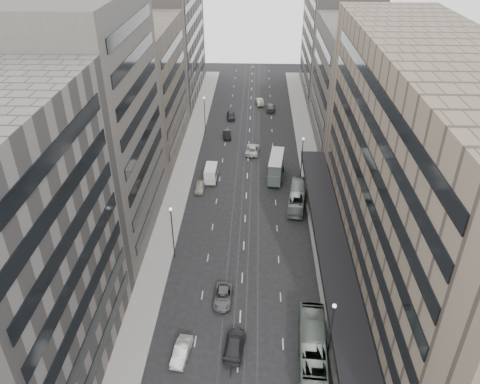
# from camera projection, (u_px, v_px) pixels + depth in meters

# --- Properties ---
(ground) EXTENTS (220.00, 220.00, 0.00)m
(ground) POSITION_uv_depth(u_px,v_px,m) (240.00, 323.00, 55.71)
(ground) COLOR black
(ground) RESTS_ON ground
(sidewalk_right) EXTENTS (4.00, 125.00, 0.15)m
(sidewalk_right) POSITION_uv_depth(u_px,v_px,m) (312.00, 173.00, 87.34)
(sidewalk_right) COLOR gray
(sidewalk_right) RESTS_ON ground
(sidewalk_left) EXTENTS (4.00, 125.00, 0.15)m
(sidewalk_left) POSITION_uv_depth(u_px,v_px,m) (184.00, 170.00, 88.12)
(sidewalk_left) COLOR gray
(sidewalk_left) RESTS_ON ground
(department_store) EXTENTS (19.20, 60.00, 30.00)m
(department_store) POSITION_uv_depth(u_px,v_px,m) (427.00, 184.00, 54.12)
(department_store) COLOR #756455
(department_store) RESTS_ON ground
(building_right_mid) EXTENTS (15.00, 28.00, 24.00)m
(building_right_mid) POSITION_uv_depth(u_px,v_px,m) (357.00, 86.00, 93.26)
(building_right_mid) COLOR #504B45
(building_right_mid) RESTS_ON ground
(building_right_far) EXTENTS (15.00, 32.00, 28.00)m
(building_right_far) POSITION_uv_depth(u_px,v_px,m) (337.00, 40.00, 117.88)
(building_right_far) COLOR #66605C
(building_right_far) RESTS_ON ground
(building_left_b) EXTENTS (15.00, 26.00, 34.00)m
(building_left_b) POSITION_uv_depth(u_px,v_px,m) (88.00, 125.00, 63.85)
(building_left_b) COLOR #504B45
(building_left_b) RESTS_ON ground
(building_left_c) EXTENTS (15.00, 28.00, 25.00)m
(building_left_c) POSITION_uv_depth(u_px,v_px,m) (137.00, 91.00, 89.26)
(building_left_c) COLOR #655A4E
(building_left_c) RESTS_ON ground
(building_left_d) EXTENTS (15.00, 38.00, 28.00)m
(building_left_d) POSITION_uv_depth(u_px,v_px,m) (166.00, 41.00, 116.70)
(building_left_d) COLOR #66605C
(building_left_d) RESTS_ON ground
(lamp_right_near) EXTENTS (0.44, 0.44, 8.32)m
(lamp_right_near) POSITION_uv_depth(u_px,v_px,m) (332.00, 326.00, 48.43)
(lamp_right_near) COLOR #262628
(lamp_right_near) RESTS_ON ground
(lamp_right_far) EXTENTS (0.44, 0.44, 8.32)m
(lamp_right_far) POSITION_uv_depth(u_px,v_px,m) (302.00, 154.00, 82.63)
(lamp_right_far) COLOR #262628
(lamp_right_far) RESTS_ON ground
(lamp_left_near) EXTENTS (0.44, 0.44, 8.32)m
(lamp_left_near) POSITION_uv_depth(u_px,v_px,m) (172.00, 227.00, 63.59)
(lamp_left_near) COLOR #262628
(lamp_left_near) RESTS_ON ground
(lamp_left_far) EXTENTS (0.44, 0.44, 8.32)m
(lamp_left_far) POSITION_uv_depth(u_px,v_px,m) (205.00, 111.00, 100.35)
(lamp_left_far) COLOR #262628
(lamp_left_far) RESTS_ON ground
(bus_near) EXTENTS (3.60, 12.05, 3.31)m
(bus_near) POSITION_uv_depth(u_px,v_px,m) (312.00, 349.00, 50.30)
(bus_near) COLOR gray
(bus_near) RESTS_ON ground
(bus_far) EXTENTS (3.75, 10.47, 2.85)m
(bus_far) POSITION_uv_depth(u_px,v_px,m) (297.00, 197.00, 77.40)
(bus_far) COLOR #97A29B
(bus_far) RESTS_ON ground
(double_decker) EXTENTS (3.26, 8.34, 4.45)m
(double_decker) POSITION_uv_depth(u_px,v_px,m) (276.00, 166.00, 84.53)
(double_decker) COLOR slate
(double_decker) RESTS_ON ground
(panel_van) EXTENTS (2.33, 4.58, 2.86)m
(panel_van) POSITION_uv_depth(u_px,v_px,m) (211.00, 173.00, 84.12)
(panel_van) COLOR beige
(panel_van) RESTS_ON ground
(sedan_1) EXTENTS (2.12, 4.55, 1.44)m
(sedan_1) POSITION_uv_depth(u_px,v_px,m) (182.00, 351.00, 51.20)
(sedan_1) COLOR #B8B8B4
(sedan_1) RESTS_ON ground
(sedan_2) EXTENTS (2.39, 4.97, 1.37)m
(sedan_2) POSITION_uv_depth(u_px,v_px,m) (223.00, 296.00, 58.58)
(sedan_2) COLOR #5C5C5E
(sedan_2) RESTS_ON ground
(sedan_3) EXTENTS (2.65, 5.50, 1.55)m
(sedan_3) POSITION_uv_depth(u_px,v_px,m) (235.00, 345.00, 51.92)
(sedan_3) COLOR #28282B
(sedan_3) RESTS_ON ground
(sedan_4) EXTENTS (1.71, 4.06, 1.37)m
(sedan_4) POSITION_uv_depth(u_px,v_px,m) (200.00, 187.00, 81.66)
(sedan_4) COLOR #A99B8C
(sedan_4) RESTS_ON ground
(sedan_5) EXTENTS (2.01, 4.44, 1.41)m
(sedan_5) POSITION_uv_depth(u_px,v_px,m) (227.00, 134.00, 100.68)
(sedan_5) COLOR black
(sedan_5) RESTS_ON ground
(sedan_6) EXTENTS (3.02, 5.83, 1.57)m
(sedan_6) POSITION_uv_depth(u_px,v_px,m) (252.00, 149.00, 94.27)
(sedan_6) COLOR beige
(sedan_6) RESTS_ON ground
(sedan_7) EXTENTS (2.35, 5.30, 1.51)m
(sedan_7) POSITION_uv_depth(u_px,v_px,m) (270.00, 107.00, 114.46)
(sedan_7) COLOR #555557
(sedan_7) RESTS_ON ground
(sedan_8) EXTENTS (2.24, 4.58, 1.51)m
(sedan_8) POSITION_uv_depth(u_px,v_px,m) (231.00, 116.00, 109.77)
(sedan_8) COLOR #232326
(sedan_8) RESTS_ON ground
(sedan_9) EXTENTS (2.26, 4.90, 1.56)m
(sedan_9) POSITION_uv_depth(u_px,v_px,m) (260.00, 101.00, 117.86)
(sedan_9) COLOR #B0A492
(sedan_9) RESTS_ON ground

